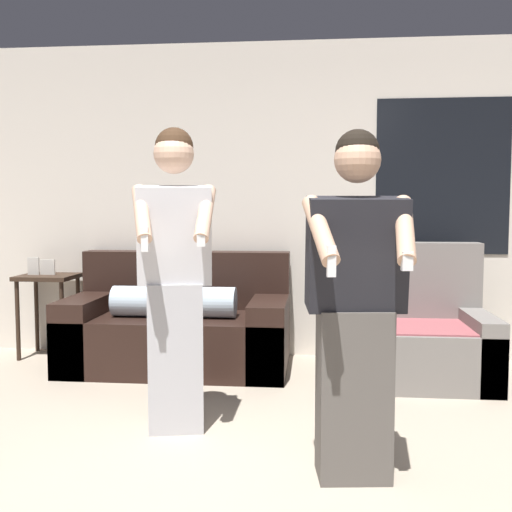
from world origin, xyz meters
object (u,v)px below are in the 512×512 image
Objects in this scene: couch at (179,328)px; person_right at (355,307)px; person_left at (175,277)px; side_table at (48,289)px; armchair at (422,337)px.

couch is 2.35m from person_right.
person_left is (0.30, -1.37, 0.57)m from couch.
couch is at bearing -10.54° from side_table.
side_table is at bearing 133.25° from person_left.
couch is 1.73× the size of armchair.
person_right is at bearing -28.55° from person_left.
side_table is at bearing 173.00° from armchair.
person_left is (-1.61, -1.22, 0.58)m from armchair.
side_table is 0.50× the size of person_left.
side_table is (-3.11, 0.38, 0.27)m from armchair.
side_table is 3.28m from person_right.
couch reaches higher than side_table.
person_left reaches higher than armchair.
side_table is at bearing 139.38° from person_right.
person_right is at bearing -56.12° from couch.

